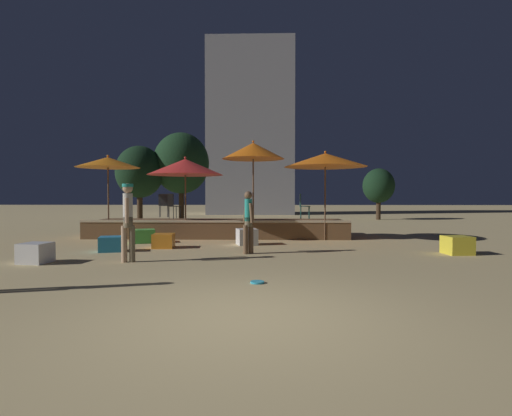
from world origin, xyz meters
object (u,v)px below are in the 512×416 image
patio_umbrella_1 (185,167)px  bistro_chair_1 (164,203)px  cube_seat_4 (145,236)px  person_1 (128,217)px  patio_umbrella_3 (108,162)px  background_tree_1 (181,163)px  cube_seat_3 (164,241)px  cube_seat_0 (457,245)px  cube_seat_1 (247,237)px  cube_seat_5 (111,244)px  person_0 (248,221)px  bistro_chair_0 (302,204)px  cube_seat_2 (36,253)px  frisbee_disc (257,282)px  background_tree_0 (140,172)px  patio_umbrella_2 (325,160)px  background_tree_2 (379,186)px  patio_umbrella_0 (253,151)px  bistro_chair_2 (173,204)px

patio_umbrella_1 → bistro_chair_1: size_ratio=3.15×
cube_seat_4 → person_1: size_ratio=0.45×
patio_umbrella_3 → background_tree_1: 7.53m
cube_seat_3 → cube_seat_0: bearing=-7.4°
cube_seat_1 → cube_seat_5: 3.92m
person_1 → person_0: bearing=15.5°
cube_seat_5 → person_0: 3.81m
cube_seat_3 → bistro_chair_0: 5.37m
cube_seat_3 → cube_seat_5: bearing=-148.7°
cube_seat_2 → cube_seat_5: cube_seat_2 is taller
bistro_chair_0 → frisbee_disc: 7.90m
cube_seat_1 → background_tree_0: bearing=125.9°
patio_umbrella_2 → person_0: (-2.44, -3.22, -1.84)m
cube_seat_0 → bistro_chair_0: bistro_chair_0 is taller
frisbee_disc → background_tree_0: size_ratio=0.06×
cube_seat_1 → background_tree_2: size_ratio=0.22×
cube_seat_2 → person_1: bearing=5.1°
background_tree_2 → background_tree_1: bearing=-160.5°
background_tree_0 → person_1: bearing=-73.4°
cube_seat_1 → background_tree_2: (7.62, 13.06, 1.87)m
cube_seat_0 → background_tree_2: (2.12, 14.88, 1.88)m
person_0 → person_1: person_1 is taller
patio_umbrella_3 → person_0: patio_umbrella_3 is taller
patio_umbrella_0 → frisbee_disc: 7.38m
patio_umbrella_1 → cube_seat_3: patio_umbrella_1 is taller
background_tree_2 → person_1: bearing=-121.9°
cube_seat_5 → cube_seat_4: bearing=81.3°
cube_seat_4 → cube_seat_5: size_ratio=1.11×
cube_seat_0 → cube_seat_1: 5.79m
patio_umbrella_0 → background_tree_0: size_ratio=0.83×
frisbee_disc → background_tree_2: size_ratio=0.07×
cube_seat_5 → patio_umbrella_0: bearing=37.9°
patio_umbrella_1 → background_tree_0: size_ratio=0.70×
bistro_chair_2 → background_tree_2: size_ratio=0.28×
patio_umbrella_3 → patio_umbrella_0: bearing=-1.7°
patio_umbrella_3 → bistro_chair_2: 2.62m
patio_umbrella_0 → background_tree_2: patio_umbrella_0 is taller
cube_seat_5 → bistro_chair_0: bearing=35.1°
patio_umbrella_1 → person_1: bearing=-94.2°
background_tree_1 → background_tree_2: bearing=19.5°
cube_seat_0 → background_tree_2: 15.14m
cube_seat_3 → background_tree_1: bearing=99.2°
bistro_chair_1 → background_tree_0: background_tree_0 is taller
background_tree_2 → bistro_chair_2: bearing=-133.9°
patio_umbrella_1 → cube_seat_4: (-1.12, -0.97, -2.27)m
cube_seat_2 → cube_seat_4: cube_seat_2 is taller
bistro_chair_0 → background_tree_1: bearing=42.6°
cube_seat_4 → person_1: (0.77, -3.72, 0.80)m
background_tree_1 → cube_seat_4: bearing=-85.7°
cube_seat_5 → bistro_chair_2: 3.97m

